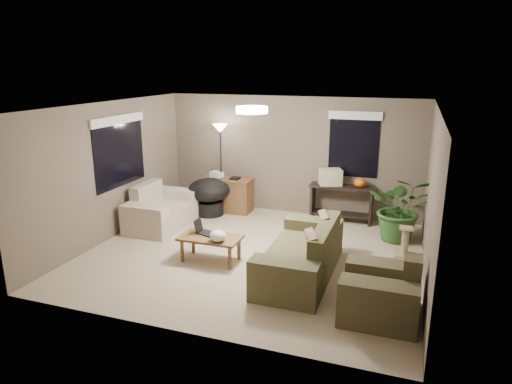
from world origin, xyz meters
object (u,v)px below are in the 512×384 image
(loveseat, at_px, (161,211))
(papasan_chair, at_px, (209,194))
(houseplant, at_px, (400,215))
(floor_lamp, at_px, (220,139))
(cat_scratching_post, at_px, (405,243))
(coffee_table, at_px, (210,240))
(desk, at_px, (228,194))
(armchair, at_px, (381,294))
(main_sofa, at_px, (303,257))
(console_table, at_px, (341,200))

(loveseat, xyz_separation_m, papasan_chair, (0.62, 0.96, 0.17))
(houseplant, bearing_deg, floor_lamp, 171.43)
(houseplant, xyz_separation_m, cat_scratching_post, (0.12, -0.70, -0.27))
(coffee_table, height_order, desk, desk)
(desk, bearing_deg, cat_scratching_post, -18.68)
(desk, distance_m, papasan_chair, 0.46)
(floor_lamp, bearing_deg, armchair, -42.62)
(main_sofa, bearing_deg, coffee_table, 179.51)
(armchair, distance_m, papasan_chair, 4.87)
(main_sofa, xyz_separation_m, armchair, (1.22, -0.83, 0.00))
(main_sofa, relative_size, cat_scratching_post, 4.40)
(armchair, distance_m, floor_lamp, 5.17)
(console_table, relative_size, floor_lamp, 0.68)
(cat_scratching_post, bearing_deg, console_table, 132.32)
(console_table, bearing_deg, desk, -176.33)
(loveseat, height_order, cat_scratching_post, loveseat)
(houseplant, bearing_deg, armchair, -92.26)
(main_sofa, xyz_separation_m, console_table, (0.14, 2.72, 0.14))
(loveseat, bearing_deg, floor_lamp, 60.30)
(loveseat, height_order, armchair, same)
(loveseat, relative_size, desk, 1.45)
(papasan_chair, xyz_separation_m, houseplant, (3.92, -0.21, 0.02))
(armchair, distance_m, console_table, 3.71)
(houseplant, relative_size, cat_scratching_post, 2.47)
(papasan_chair, relative_size, houseplant, 0.92)
(houseplant, bearing_deg, desk, 171.07)
(loveseat, relative_size, console_table, 1.23)
(main_sofa, xyz_separation_m, coffee_table, (-1.56, 0.01, 0.06))
(papasan_chair, height_order, cat_scratching_post, papasan_chair)
(console_table, distance_m, floor_lamp, 2.86)
(coffee_table, bearing_deg, loveseat, 143.30)
(houseplant, distance_m, cat_scratching_post, 0.76)
(armchair, relative_size, coffee_table, 1.00)
(armchair, bearing_deg, cat_scratching_post, 83.76)
(armchair, bearing_deg, desk, 136.21)
(main_sofa, bearing_deg, cat_scratching_post, 41.67)
(console_table, bearing_deg, cat_scratching_post, -47.68)
(coffee_table, bearing_deg, houseplant, 34.41)
(armchair, height_order, console_table, armchair)
(cat_scratching_post, bearing_deg, armchair, -96.24)
(floor_lamp, xyz_separation_m, houseplant, (3.79, -0.57, -1.12))
(coffee_table, relative_size, cat_scratching_post, 2.00)
(armchair, bearing_deg, console_table, 106.82)
(desk, xyz_separation_m, console_table, (2.46, 0.16, 0.06))
(console_table, bearing_deg, papasan_chair, -169.27)
(armchair, bearing_deg, loveseat, 154.92)
(main_sofa, height_order, papasan_chair, main_sofa)
(loveseat, bearing_deg, desk, 55.79)
(floor_lamp, bearing_deg, coffee_table, -70.43)
(main_sofa, distance_m, desk, 3.46)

